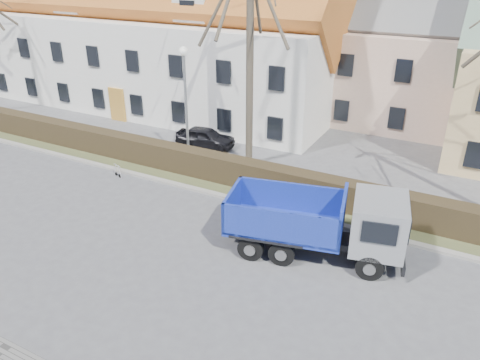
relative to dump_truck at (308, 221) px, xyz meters
The scene contains 11 objects.
ground 4.42m from the dump_truck, 147.85° to the right, with size 120.00×120.00×0.00m, color #515154.
curb_far 4.46m from the dump_truck, 146.61° to the left, with size 80.00×0.30×0.12m, color gray.
grass_strip 5.48m from the dump_truck, 132.10° to the left, with size 80.00×3.00×0.10m, color #464C2A.
hedge 5.23m from the dump_truck, 133.58° to the left, with size 60.00×0.90×1.30m, color black.
building_white 21.81m from the dump_truck, 140.31° to the left, with size 26.80×10.80×9.50m, color white, non-canonical shape.
building_pink 17.96m from the dump_truck, 88.62° to the left, with size 10.80×8.80×8.00m, color #CDA791, non-canonical shape.
tree_1 9.76m from the dump_truck, 131.70° to the left, with size 9.20×9.20×12.65m, color #443B2F, non-canonical shape.
dump_truck is the anchor object (origin of this frame).
streetlight 9.78m from the dump_truck, 150.38° to the left, with size 0.48×0.48×6.18m, color gray, non-canonical shape.
cart_frame 11.09m from the dump_truck, behind, with size 0.78×0.45×0.71m, color silver, non-canonical shape.
parked_car_a 11.58m from the dump_truck, 140.54° to the left, with size 1.37×3.41×1.16m, color black.
Camera 1 is at (8.18, -11.78, 10.00)m, focal length 35.00 mm.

